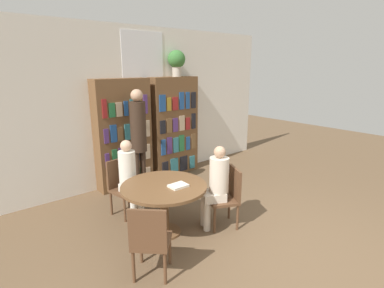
% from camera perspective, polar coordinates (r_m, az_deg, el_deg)
% --- Properties ---
extents(ground_plane, '(16.00, 16.00, 0.00)m').
position_cam_1_polar(ground_plane, '(4.16, 20.11, -19.38)').
color(ground_plane, brown).
extents(wall_back, '(6.40, 0.07, 3.00)m').
position_cam_1_polar(wall_back, '(6.10, -9.11, 7.35)').
color(wall_back, silver).
rests_on(wall_back, ground_plane).
extents(bookshelf_left, '(1.06, 0.34, 2.05)m').
position_cam_1_polar(bookshelf_left, '(5.73, -12.95, 1.77)').
color(bookshelf_left, brown).
rests_on(bookshelf_left, ground_plane).
extents(bookshelf_right, '(1.06, 0.34, 2.05)m').
position_cam_1_polar(bookshelf_right, '(6.34, -3.45, 3.33)').
color(bookshelf_right, brown).
rests_on(bookshelf_right, ground_plane).
extents(flower_vase, '(0.36, 0.36, 0.52)m').
position_cam_1_polar(flower_vase, '(6.27, -2.96, 15.58)').
color(flower_vase, '#B7AD9E').
rests_on(flower_vase, bookshelf_right).
extents(reading_table, '(1.16, 1.16, 0.71)m').
position_cam_1_polar(reading_table, '(4.12, -5.34, -9.40)').
color(reading_table, brown).
rests_on(reading_table, ground_plane).
extents(chair_near_camera, '(0.57, 0.57, 0.87)m').
position_cam_1_polar(chair_near_camera, '(3.38, -7.98, -17.44)').
color(chair_near_camera, brown).
rests_on(chair_near_camera, ground_plane).
extents(chair_left_side, '(0.46, 0.46, 0.87)m').
position_cam_1_polar(chair_left_side, '(4.82, -13.06, -7.49)').
color(chair_left_side, brown).
rests_on(chair_left_side, ground_plane).
extents(chair_far_side, '(0.54, 0.54, 0.87)m').
position_cam_1_polar(chair_far_side, '(4.38, 6.84, -9.52)').
color(chair_far_side, brown).
rests_on(chair_far_side, ground_plane).
extents(seated_reader_left, '(0.31, 0.39, 1.21)m').
position_cam_1_polar(seated_reader_left, '(4.61, -11.83, -5.81)').
color(seated_reader_left, silver).
rests_on(seated_reader_left, ground_plane).
extents(seated_reader_right, '(0.41, 0.39, 1.21)m').
position_cam_1_polar(seated_reader_right, '(4.24, 4.63, -7.31)').
color(seated_reader_right, beige).
rests_on(seated_reader_right, ground_plane).
extents(librarian_standing, '(0.28, 0.55, 1.89)m').
position_cam_1_polar(librarian_standing, '(5.29, -10.18, 2.31)').
color(librarian_standing, '#332319').
rests_on(librarian_standing, ground_plane).
extents(open_book_on_table, '(0.24, 0.18, 0.03)m').
position_cam_1_polar(open_book_on_table, '(4.00, -2.65, -7.94)').
color(open_book_on_table, silver).
rests_on(open_book_on_table, reading_table).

